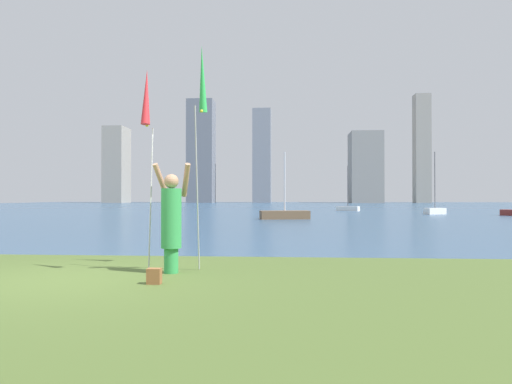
{
  "coord_description": "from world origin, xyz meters",
  "views": [
    {
      "loc": [
        3.76,
        -7.43,
        1.34
      ],
      "look_at": [
        2.0,
        16.2,
        1.6
      ],
      "focal_mm": 33.12,
      "sensor_mm": 36.0,
      "label": 1
    }
  ],
  "objects_px": {
    "person": "(171,219)",
    "sailboat_3": "(285,214)",
    "sailboat_6": "(348,208)",
    "kite_flag_right": "(202,85)",
    "kite_flag_left": "(146,103)",
    "bag": "(154,276)",
    "sailboat_8": "(435,210)"
  },
  "relations": [
    {
      "from": "bag",
      "to": "person",
      "type": "bearing_deg",
      "value": 90.23
    },
    {
      "from": "person",
      "to": "sailboat_6",
      "type": "relative_size",
      "value": 0.44
    },
    {
      "from": "kite_flag_right",
      "to": "sailboat_6",
      "type": "height_order",
      "value": "sailboat_6"
    },
    {
      "from": "sailboat_6",
      "to": "sailboat_8",
      "type": "distance_m",
      "value": 10.22
    },
    {
      "from": "bag",
      "to": "sailboat_6",
      "type": "bearing_deg",
      "value": 79.01
    },
    {
      "from": "kite_flag_right",
      "to": "sailboat_8",
      "type": "bearing_deg",
      "value": 65.97
    },
    {
      "from": "bag",
      "to": "sailboat_8",
      "type": "xyz_separation_m",
      "value": [
        13.35,
        30.69,
        0.19
      ]
    },
    {
      "from": "sailboat_6",
      "to": "kite_flag_right",
      "type": "bearing_deg",
      "value": -100.85
    },
    {
      "from": "person",
      "to": "kite_flag_right",
      "type": "bearing_deg",
      "value": 65.64
    },
    {
      "from": "person",
      "to": "kite_flag_left",
      "type": "relative_size",
      "value": 0.54
    },
    {
      "from": "sailboat_3",
      "to": "sailboat_6",
      "type": "bearing_deg",
      "value": 71.4
    },
    {
      "from": "bag",
      "to": "sailboat_3",
      "type": "xyz_separation_m",
      "value": [
        1.72,
        21.66,
        0.17
      ]
    },
    {
      "from": "sailboat_6",
      "to": "sailboat_8",
      "type": "bearing_deg",
      "value": -55.77
    },
    {
      "from": "person",
      "to": "sailboat_8",
      "type": "xyz_separation_m",
      "value": [
        13.35,
        29.63,
        -0.65
      ]
    },
    {
      "from": "sailboat_8",
      "to": "bag",
      "type": "bearing_deg",
      "value": -113.5
    },
    {
      "from": "kite_flag_right",
      "to": "sailboat_8",
      "type": "xyz_separation_m",
      "value": [
        12.92,
        28.99,
        -3.18
      ]
    },
    {
      "from": "kite_flag_right",
      "to": "sailboat_3",
      "type": "distance_m",
      "value": 20.26
    },
    {
      "from": "person",
      "to": "sailboat_6",
      "type": "bearing_deg",
      "value": 87.89
    },
    {
      "from": "sailboat_8",
      "to": "kite_flag_right",
      "type": "bearing_deg",
      "value": -114.03
    },
    {
      "from": "sailboat_3",
      "to": "sailboat_8",
      "type": "bearing_deg",
      "value": 37.81
    },
    {
      "from": "bag",
      "to": "sailboat_6",
      "type": "distance_m",
      "value": 39.87
    },
    {
      "from": "kite_flag_left",
      "to": "sailboat_3",
      "type": "distance_m",
      "value": 20.99
    },
    {
      "from": "person",
      "to": "kite_flag_left",
      "type": "bearing_deg",
      "value": -158.09
    },
    {
      "from": "person",
      "to": "sailboat_3",
      "type": "xyz_separation_m",
      "value": [
        1.72,
        20.61,
        -0.67
      ]
    },
    {
      "from": "kite_flag_left",
      "to": "sailboat_8",
      "type": "distance_m",
      "value": 32.87
    },
    {
      "from": "kite_flag_left",
      "to": "sailboat_8",
      "type": "bearing_deg",
      "value": 65.13
    },
    {
      "from": "person",
      "to": "bag",
      "type": "height_order",
      "value": "person"
    },
    {
      "from": "sailboat_8",
      "to": "kite_flag_left",
      "type": "bearing_deg",
      "value": -114.87
    },
    {
      "from": "kite_flag_left",
      "to": "sailboat_3",
      "type": "height_order",
      "value": "sailboat_3"
    },
    {
      "from": "kite_flag_left",
      "to": "kite_flag_right",
      "type": "height_order",
      "value": "kite_flag_right"
    },
    {
      "from": "sailboat_6",
      "to": "sailboat_8",
      "type": "height_order",
      "value": "sailboat_8"
    },
    {
      "from": "kite_flag_left",
      "to": "sailboat_8",
      "type": "xyz_separation_m",
      "value": [
        13.78,
        29.73,
        -2.7
      ]
    }
  ]
}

